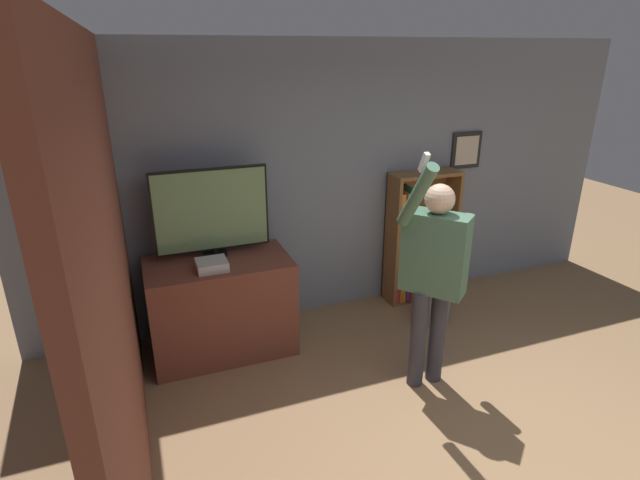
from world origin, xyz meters
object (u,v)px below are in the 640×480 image
at_px(game_console, 212,265).
at_px(person, 434,268).
at_px(waste_bin, 434,306).
at_px(bookshelf, 414,241).
at_px(television, 212,212).

relative_size(game_console, person, 0.13).
xyz_separation_m(game_console, waste_bin, (2.16, -0.10, -0.76)).
xyz_separation_m(bookshelf, waste_bin, (-0.05, -0.54, -0.51)).
bearing_deg(person, bookshelf, 114.27).
relative_size(television, game_console, 3.91).
bearing_deg(television, game_console, -104.59).
xyz_separation_m(television, game_console, (-0.07, -0.28, -0.37)).
distance_m(game_console, waste_bin, 2.29).
bearing_deg(game_console, television, 75.41).
distance_m(game_console, bookshelf, 2.27).
xyz_separation_m(person, waste_bin, (0.62, 0.82, -0.87)).
distance_m(television, person, 1.92).
bearing_deg(person, game_console, -160.60).
bearing_deg(waste_bin, game_console, 177.24).
bearing_deg(bookshelf, person, -116.24).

